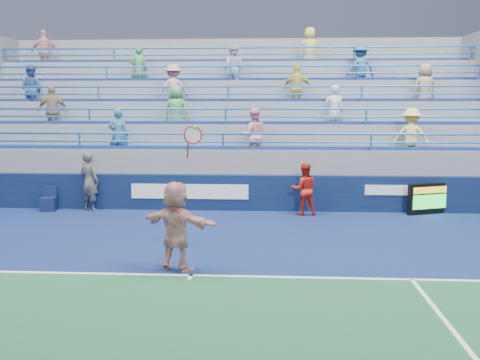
# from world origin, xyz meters

# --- Properties ---
(ground) EXTENTS (120.00, 120.00, 0.00)m
(ground) POSITION_xyz_m (0.00, 0.00, 0.00)
(ground) COLOR #333538
(sponsor_wall) EXTENTS (18.00, 0.32, 1.10)m
(sponsor_wall) POSITION_xyz_m (0.00, 6.50, 0.55)
(sponsor_wall) COLOR #0A1437
(sponsor_wall) RESTS_ON ground
(bleacher_stand) EXTENTS (18.00, 5.60, 6.13)m
(bleacher_stand) POSITION_xyz_m (0.00, 10.27, 1.55)
(bleacher_stand) COLOR slate
(bleacher_stand) RESTS_ON ground
(serve_speed_board) EXTENTS (1.30, 0.62, 0.93)m
(serve_speed_board) POSITION_xyz_m (6.13, 6.21, 0.47)
(serve_speed_board) COLOR black
(serve_speed_board) RESTS_ON ground
(judge_chair) EXTENTS (0.49, 0.49, 0.77)m
(judge_chair) POSITION_xyz_m (-5.30, 6.02, 0.25)
(judge_chair) COLOR #0D1642
(judge_chair) RESTS_ON ground
(tennis_player) EXTENTS (1.71, 1.13, 2.83)m
(tennis_player) POSITION_xyz_m (-0.34, 0.38, 0.89)
(tennis_player) COLOR white
(tennis_player) RESTS_ON ground
(line_judge) EXTENTS (0.79, 0.68, 1.83)m
(line_judge) POSITION_xyz_m (-4.06, 6.19, 0.92)
(line_judge) COLOR #141638
(line_judge) RESTS_ON ground
(ball_girl) EXTENTS (0.81, 0.66, 1.55)m
(ball_girl) POSITION_xyz_m (2.46, 5.87, 0.77)
(ball_girl) COLOR red
(ball_girl) RESTS_ON ground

